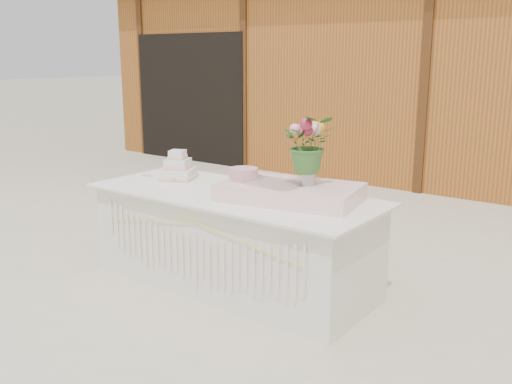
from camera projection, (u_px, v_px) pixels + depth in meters
ground at (234, 284)px, 4.68m from camera, size 80.00×80.00×0.00m
barn at (472, 65)px, 8.97m from camera, size 12.60×4.60×3.30m
cake_table at (233, 239)px, 4.59m from camera, size 2.40×1.00×0.77m
wedding_cake at (178, 169)px, 5.00m from camera, size 0.38×0.38×0.26m
pink_cake_stand at (244, 180)px, 4.45m from camera, size 0.29×0.29×0.21m
satin_runner at (290, 192)px, 4.26m from camera, size 1.11×0.77×0.13m
flower_vase at (309, 175)px, 4.19m from camera, size 0.10×0.10×0.14m
bouquet at (310, 137)px, 4.12m from camera, size 0.50×0.49×0.43m
loose_flowers at (150, 175)px, 5.14m from camera, size 0.16×0.33×0.02m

